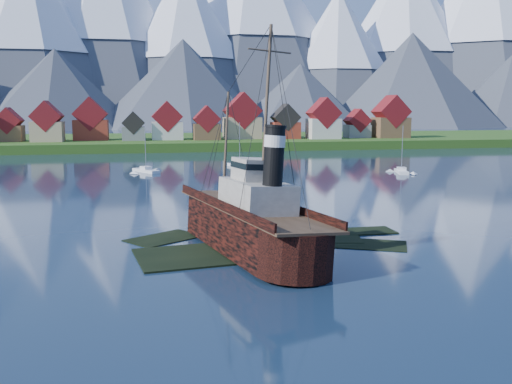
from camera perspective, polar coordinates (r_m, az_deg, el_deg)
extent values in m
plane|color=#16273E|center=(60.33, -0.32, -5.57)|extent=(1400.00, 1400.00, 0.00)
cube|color=black|center=(58.01, -2.87, -6.48)|extent=(19.08, 11.42, 1.00)
cube|color=black|center=(65.54, 4.18, -4.80)|extent=(15.15, 9.76, 1.00)
cube|color=black|center=(69.36, -0.11, -3.95)|extent=(11.45, 9.06, 1.00)
cube|color=black|center=(62.84, 10.71, -5.54)|extent=(10.27, 8.34, 1.00)
cube|color=black|center=(65.24, -9.15, -4.96)|extent=(9.42, 8.68, 1.00)
cube|color=black|center=(69.34, 11.17, -4.18)|extent=(6.00, 4.00, 1.00)
cube|color=#214513|center=(228.20, -8.51, 4.68)|extent=(600.00, 80.00, 3.20)
cube|color=#3F3D38|center=(190.35, -7.94, 3.96)|extent=(600.00, 2.50, 2.00)
cube|color=brown|center=(215.37, -23.43, 5.39)|extent=(9.00, 8.00, 5.50)
cube|color=maroon|center=(215.23, -23.50, 6.56)|extent=(9.16, 8.16, 9.16)
cube|color=tan|center=(210.05, -20.12, 5.69)|extent=(10.50, 9.00, 6.80)
cube|color=maroon|center=(209.91, -20.20, 7.13)|extent=(10.69, 9.18, 10.69)
cube|color=maroon|center=(214.35, -16.17, 5.97)|extent=(12.00, 8.50, 7.20)
cube|color=maroon|center=(214.22, -16.23, 7.51)|extent=(12.22, 8.67, 12.22)
cube|color=slate|center=(208.68, -12.14, 5.73)|extent=(8.00, 7.00, 4.80)
cube|color=black|center=(208.55, -12.17, 6.78)|extent=(8.15, 7.14, 8.15)
cube|color=beige|center=(211.82, -8.87, 6.07)|extent=(11.00, 9.50, 6.40)
cube|color=maroon|center=(211.68, -8.91, 7.47)|extent=(11.20, 9.69, 11.20)
cube|color=brown|center=(208.93, -4.96, 6.02)|extent=(9.50, 8.00, 5.80)
cube|color=maroon|center=(208.79, -4.98, 7.29)|extent=(9.67, 8.16, 9.67)
cube|color=tan|center=(215.82, -1.40, 6.42)|extent=(13.50, 10.00, 8.00)
cube|color=maroon|center=(215.69, -1.40, 8.13)|extent=(13.75, 10.20, 13.75)
cube|color=maroon|center=(216.26, 2.94, 6.18)|extent=(10.00, 8.50, 6.20)
cube|color=black|center=(216.13, 2.95, 7.48)|extent=(10.18, 8.67, 10.18)
cube|color=beige|center=(217.25, 6.75, 6.31)|extent=(11.50, 9.00, 7.50)
cube|color=maroon|center=(217.11, 6.77, 7.85)|extent=(11.71, 9.18, 11.71)
cube|color=slate|center=(226.11, 10.06, 6.01)|extent=(9.00, 7.50, 5.00)
cube|color=maroon|center=(225.98, 10.09, 7.05)|extent=(9.16, 7.65, 9.16)
cube|color=brown|center=(229.28, 13.30, 6.29)|extent=(12.50, 10.00, 7.80)
cube|color=maroon|center=(229.15, 13.35, 7.83)|extent=(12.73, 10.20, 12.73)
cone|color=#2D333D|center=(523.37, -21.71, 14.27)|extent=(180.00, 180.00, 150.00)
cone|color=#2D333D|center=(558.06, -14.73, 15.73)|extent=(210.00, 210.00, 180.00)
cone|color=#2D333D|center=(532.01, -7.03, 14.41)|extent=(170.00, 170.00, 145.00)
cone|color=white|center=(535.83, -7.09, 17.50)|extent=(105.40, 105.40, 87.00)
cone|color=#2D333D|center=(589.08, -0.33, 16.58)|extent=(240.00, 240.00, 200.00)
cone|color=#2D333D|center=(550.17, 8.17, 13.14)|extent=(150.00, 150.00, 125.00)
cone|color=white|center=(552.82, 8.23, 15.73)|extent=(93.00, 93.00, 75.00)
cone|color=#2D333D|center=(610.40, 14.58, 14.61)|extent=(200.00, 200.00, 170.00)
cone|color=white|center=(615.14, 14.71, 17.76)|extent=(124.00, 124.00, 102.00)
cone|color=#2D333D|center=(637.21, 21.95, 14.92)|extent=(230.00, 230.00, 190.00)
cone|color=#2D333D|center=(435.63, -19.35, 9.60)|extent=(120.00, 120.00, 58.00)
cone|color=#2D333D|center=(427.91, -7.25, 10.57)|extent=(136.00, 136.00, 66.00)
cone|color=#2D333D|center=(447.26, 4.47, 9.49)|extent=(110.00, 110.00, 50.00)
cone|color=#2D333D|center=(477.22, 15.23, 10.66)|extent=(150.00, 150.00, 75.00)
cone|color=#2D333D|center=(523.88, 24.11, 9.18)|extent=(124.00, 124.00, 60.00)
cube|color=black|center=(58.43, -0.78, -3.79)|extent=(6.93, 19.96, 4.16)
cone|color=black|center=(70.96, -2.69, -1.61)|extent=(6.93, 6.93, 6.93)
cylinder|color=black|center=(48.92, 1.37, -6.22)|extent=(6.93, 6.93, 4.16)
cube|color=#4C3826|center=(58.00, -0.79, -1.69)|extent=(6.79, 26.33, 0.25)
cube|color=black|center=(57.42, -4.05, -1.36)|extent=(0.20, 25.50, 0.89)
cube|color=black|center=(58.62, 2.41, -1.14)|extent=(0.20, 25.50, 0.89)
cube|color=#ADA89E|center=(56.32, -0.51, -0.46)|extent=(5.15, 8.41, 2.97)
cube|color=#ADA89E|center=(56.95, -0.70, 2.25)|extent=(3.56, 3.96, 2.18)
cylinder|color=black|center=(52.62, 0.15, 3.58)|extent=(1.88, 1.88, 5.54)
cylinder|color=silver|center=(52.53, 0.15, 5.09)|extent=(1.98, 1.98, 1.09)
cylinder|color=#473828|center=(65.04, -2.08, 4.77)|extent=(0.28, 0.28, 11.88)
cylinder|color=#473828|center=(54.69, -0.33, 9.89)|extent=(0.32, 0.32, 12.87)
cube|color=white|center=(132.45, -10.94, 2.00)|extent=(6.28, 8.54, 1.15)
cube|color=white|center=(132.35, -10.95, 2.39)|extent=(2.87, 3.05, 0.67)
cylinder|color=gray|center=(131.96, -11.00, 4.41)|extent=(0.13, 0.13, 10.00)
cube|color=white|center=(132.24, 14.33, 1.88)|extent=(4.21, 8.41, 1.15)
cube|color=white|center=(132.15, 14.34, 2.27)|extent=(2.36, 2.69, 0.67)
cylinder|color=gray|center=(131.75, 14.42, 4.29)|extent=(0.13, 0.13, 9.99)
cube|color=white|center=(140.93, -1.64, 2.53)|extent=(4.98, 10.24, 1.19)
cube|color=white|center=(140.84, -1.64, 2.91)|extent=(2.83, 3.25, 0.70)
cylinder|color=gray|center=(140.45, -1.65, 4.87)|extent=(0.14, 0.14, 10.34)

